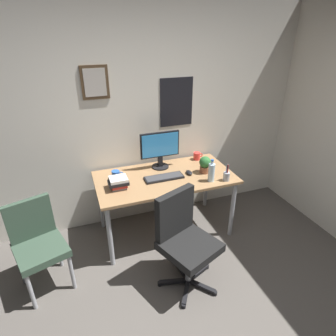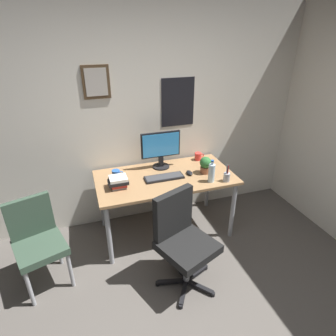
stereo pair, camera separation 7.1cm
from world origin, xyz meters
name	(u,v)px [view 1 (the left image)]	position (x,y,z in m)	size (l,w,h in m)	color
wall_back	(130,119)	(0.00, 2.15, 1.30)	(4.40, 0.10, 2.60)	silver
desk	(165,182)	(0.26, 1.67, 0.67)	(1.53, 0.79, 0.75)	#936D47
office_chair	(184,236)	(0.17, 0.91, 0.53)	(0.60, 0.61, 0.95)	black
side_chair	(37,241)	(-1.09, 1.34, 0.50)	(0.53, 0.53, 0.88)	#334738
monitor	(160,148)	(0.28, 1.91, 0.99)	(0.46, 0.20, 0.43)	black
keyboard	(164,177)	(0.23, 1.63, 0.77)	(0.43, 0.15, 0.03)	black
computer_mouse	(189,173)	(0.53, 1.63, 0.77)	(0.06, 0.11, 0.04)	black
water_bottle	(211,172)	(0.69, 1.41, 0.86)	(0.07, 0.07, 0.25)	silver
coffee_mug_near	(116,175)	(-0.26, 1.79, 0.80)	(0.12, 0.09, 0.10)	#2659B2
coffee_mug_far	(197,156)	(0.78, 1.96, 0.80)	(0.12, 0.08, 0.09)	red
potted_plant	(205,164)	(0.72, 1.61, 0.86)	(0.13, 0.13, 0.20)	brown
pen_cup	(226,176)	(0.85, 1.36, 0.81)	(0.07, 0.07, 0.20)	#9EA0A5
book_stack_left	(119,183)	(-0.27, 1.58, 0.82)	(0.20, 0.16, 0.12)	gray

